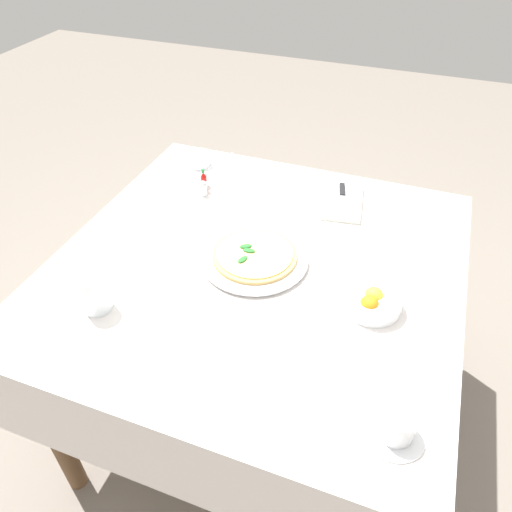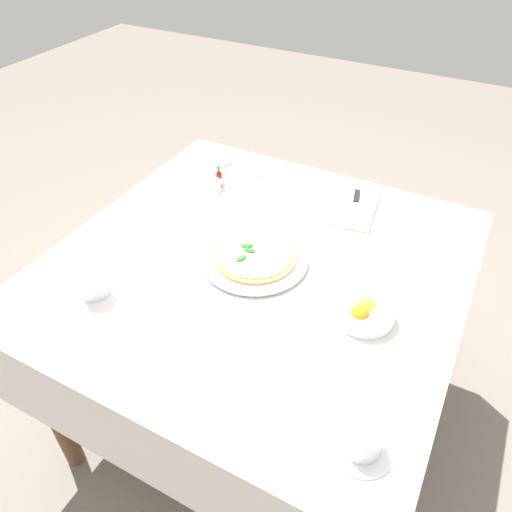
# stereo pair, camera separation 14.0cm
# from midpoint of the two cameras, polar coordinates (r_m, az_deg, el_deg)

# --- Properties ---
(ground_plane) EXTENTS (8.00, 8.00, 0.00)m
(ground_plane) POSITION_cam_midpoint_polar(r_m,az_deg,el_deg) (1.98, 2.22, -17.51)
(ground_plane) COLOR slate
(dining_table) EXTENTS (1.15, 1.15, 0.75)m
(dining_table) POSITION_cam_midpoint_polar(r_m,az_deg,el_deg) (1.50, 2.81, -4.58)
(dining_table) COLOR white
(dining_table) RESTS_ON ground_plane
(pizza_plate) EXTENTS (0.31, 0.31, 0.02)m
(pizza_plate) POSITION_cam_midpoint_polar(r_m,az_deg,el_deg) (1.40, 2.70, -0.35)
(pizza_plate) COLOR white
(pizza_plate) RESTS_ON dining_table
(pizza) EXTENTS (0.24, 0.24, 0.02)m
(pizza) POSITION_cam_midpoint_polar(r_m,az_deg,el_deg) (1.39, 2.71, 0.09)
(pizza) COLOR #DBAD60
(pizza) RESTS_ON pizza_plate
(coffee_cup_far_left) EXTENTS (0.13, 0.13, 0.06)m
(coffee_cup_far_left) POSITION_cam_midpoint_polar(r_m,az_deg,el_deg) (1.86, -2.08, 11.35)
(coffee_cup_far_left) COLOR white
(coffee_cup_far_left) RESTS_ON dining_table
(coffee_cup_back_corner) EXTENTS (0.13, 0.13, 0.07)m
(coffee_cup_back_corner) POSITION_cam_midpoint_polar(r_m,az_deg,el_deg) (1.05, 16.34, -20.13)
(coffee_cup_back_corner) COLOR white
(coffee_cup_back_corner) RESTS_ON dining_table
(water_glass_near_right) EXTENTS (0.07, 0.07, 0.11)m
(water_glass_near_right) POSITION_cam_midpoint_polar(r_m,az_deg,el_deg) (1.33, -15.79, -2.84)
(water_glass_near_right) COLOR white
(water_glass_near_right) RESTS_ON dining_table
(napkin_folded) EXTENTS (0.24, 0.16, 0.02)m
(napkin_folded) POSITION_cam_midpoint_polar(r_m,az_deg,el_deg) (1.65, 13.86, 5.39)
(napkin_folded) COLOR white
(napkin_folded) RESTS_ON dining_table
(dinner_knife) EXTENTS (0.19, 0.06, 0.01)m
(dinner_knife) POSITION_cam_midpoint_polar(r_m,az_deg,el_deg) (1.64, 13.93, 5.74)
(dinner_knife) COLOR silver
(dinner_knife) RESTS_ON napkin_folded
(citrus_bowl) EXTENTS (0.15, 0.15, 0.06)m
(citrus_bowl) POSITION_cam_midpoint_polar(r_m,az_deg,el_deg) (1.27, 15.68, -6.40)
(citrus_bowl) COLOR white
(citrus_bowl) RESTS_ON dining_table
(hot_sauce_bottle) EXTENTS (0.02, 0.02, 0.08)m
(hot_sauce_bottle) POSITION_cam_midpoint_polar(r_m,az_deg,el_deg) (1.71, -2.00, 8.91)
(hot_sauce_bottle) COLOR #B7140F
(hot_sauce_bottle) RESTS_ON dining_table
(salt_shaker) EXTENTS (0.03, 0.03, 0.06)m
(salt_shaker) POSITION_cam_midpoint_polar(r_m,az_deg,el_deg) (1.69, -2.17, 8.13)
(salt_shaker) COLOR white
(salt_shaker) RESTS_ON dining_table
(pepper_shaker) EXTENTS (0.03, 0.03, 0.06)m
(pepper_shaker) POSITION_cam_midpoint_polar(r_m,az_deg,el_deg) (1.74, -1.83, 9.16)
(pepper_shaker) COLOR white
(pepper_shaker) RESTS_ON dining_table
(menu_card) EXTENTS (0.06, 0.07, 0.06)m
(menu_card) POSITION_cam_midpoint_polar(r_m,az_deg,el_deg) (1.81, 2.20, 10.57)
(menu_card) COLOR white
(menu_card) RESTS_ON dining_table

